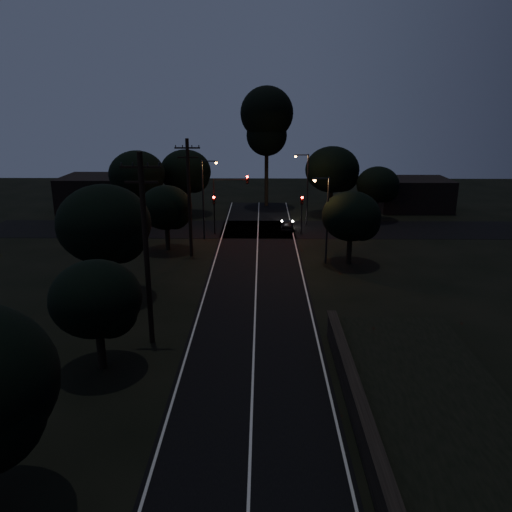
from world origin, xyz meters
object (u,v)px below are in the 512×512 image
object	(u,v)px
signal_mast	(230,193)
signal_left	(214,208)
utility_pole_far	(189,197)
car	(287,225)
utility_pole_mid	(146,248)
signal_right	(302,208)
streetlight_a	(205,194)
streetlight_c	(326,214)
streetlight_b	(306,185)
tall_pine	(267,121)

from	to	relation	value
signal_mast	signal_left	bearing A→B (deg)	-179.87
utility_pole_far	car	bearing A→B (deg)	46.73
utility_pole_mid	signal_mast	world-z (taller)	utility_pole_mid
signal_left	signal_right	world-z (taller)	same
signal_left	streetlight_a	bearing A→B (deg)	-109.59
signal_left	streetlight_c	world-z (taller)	streetlight_c
utility_pole_far	streetlight_a	distance (m)	6.10
signal_left	streetlight_b	xyz separation A→B (m)	(9.91, 4.01, 1.80)
signal_right	signal_mast	world-z (taller)	signal_mast
utility_pole_mid	streetlight_c	distance (m)	19.15
utility_pole_mid	signal_mast	xyz separation A→B (m)	(3.09, 24.99, -1.40)
signal_mast	tall_pine	bearing A→B (deg)	75.38
utility_pole_mid	streetlight_b	distance (m)	31.15
tall_pine	signal_left	xyz separation A→B (m)	(-5.60, -15.01, -8.31)
signal_mast	streetlight_b	xyz separation A→B (m)	(8.22, 4.01, 0.30)
streetlight_a	tall_pine	bearing A→B (deg)	69.64
utility_pole_far	signal_mast	distance (m)	8.64
utility_pole_mid	streetlight_c	size ratio (longest dim) A/B	1.47
signal_right	streetlight_b	bearing A→B (deg)	80.00
tall_pine	car	xyz separation A→B (m)	(2.20, -13.23, -10.56)
tall_pine	signal_mast	xyz separation A→B (m)	(-3.91, -15.01, -6.81)
signal_right	streetlight_c	xyz separation A→B (m)	(1.23, -9.99, 1.51)
streetlight_b	car	distance (m)	5.08
streetlight_a	streetlight_b	distance (m)	12.19
streetlight_c	car	distance (m)	12.64
car	utility_pole_mid	bearing A→B (deg)	74.37
signal_mast	streetlight_a	bearing A→B (deg)	-140.23
utility_pole_mid	tall_pine	distance (m)	40.97
car	signal_left	bearing A→B (deg)	16.22
tall_pine	streetlight_c	size ratio (longest dim) A/B	2.06
signal_mast	streetlight_a	xyz separation A→B (m)	(-2.39, -1.99, 0.30)
signal_mast	car	distance (m)	7.39
utility_pole_mid	utility_pole_far	world-z (taller)	utility_pole_mid
tall_pine	streetlight_a	bearing A→B (deg)	-110.36
signal_left	signal_mast	distance (m)	2.26
tall_pine	signal_right	distance (m)	17.53
signal_right	signal_mast	size ratio (longest dim) A/B	0.66
signal_mast	car	xyz separation A→B (m)	(6.11, 1.78, -3.76)
tall_pine	streetlight_a	xyz separation A→B (m)	(-6.31, -17.00, -6.51)
utility_pole_mid	tall_pine	xyz separation A→B (m)	(7.00, 40.00, 5.41)
signal_right	signal_left	bearing A→B (deg)	180.00
utility_pole_mid	signal_right	size ratio (longest dim) A/B	2.68
car	streetlight_c	bearing A→B (deg)	105.92
utility_pole_mid	signal_mast	distance (m)	25.22
utility_pole_mid	tall_pine	size ratio (longest dim) A/B	0.71
utility_pole_mid	streetlight_a	size ratio (longest dim) A/B	1.38
utility_pole_far	streetlight_b	size ratio (longest dim) A/B	1.31
signal_mast	utility_pole_far	bearing A→B (deg)	-111.11
signal_left	utility_pole_mid	bearing A→B (deg)	-93.21
streetlight_c	car	bearing A→B (deg)	102.59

